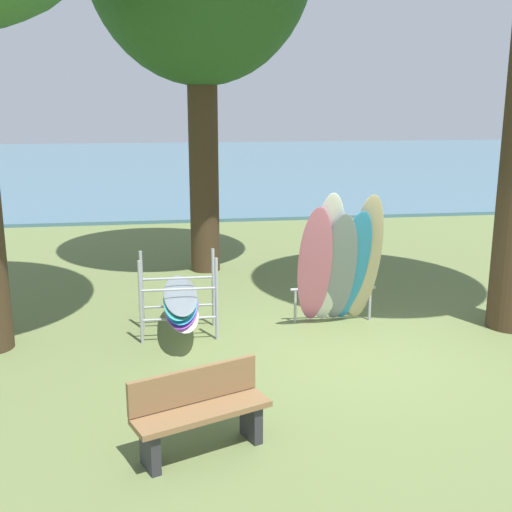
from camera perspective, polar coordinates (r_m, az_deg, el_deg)
name	(u,v)px	position (r m, az deg, el deg)	size (l,w,h in m)	color
ground_plane	(345,352)	(9.17, 8.00, -8.54)	(80.00, 80.00, 0.00)	olive
lake_water	(207,163)	(36.54, -4.44, 8.34)	(80.00, 36.00, 0.10)	#477084
leaning_board_pile	(339,265)	(9.79, 7.50, -0.81)	(1.40, 1.03, 2.21)	pink
board_storage_rack	(181,301)	(9.64, -6.78, -4.06)	(1.15, 2.12, 1.25)	#9EA0A5
park_bench	(200,410)	(6.55, -5.09, -13.59)	(1.45, 0.91, 0.85)	#2D2D33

